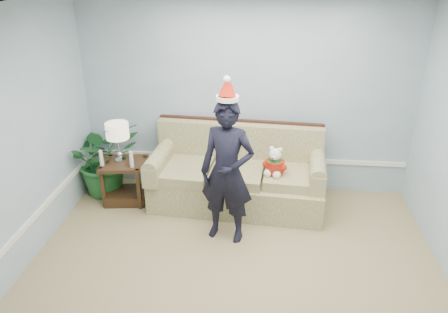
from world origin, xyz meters
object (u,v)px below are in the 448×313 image
Objects in this scene: side_table at (126,186)px; teddy_bear at (275,165)px; man at (227,172)px; sofa at (238,177)px; houseplant at (104,158)px; table_lamp at (117,132)px.

teddy_bear reaches higher than side_table.
teddy_bear is (0.55, 0.60, -0.16)m from man.
teddy_bear is at bearing -2.71° from side_table.
sofa reaches higher than teddy_bear.
houseplant is at bearing -178.65° from sofa.
man is at bearing -114.30° from teddy_bear.
man is 4.49× the size of teddy_bear.
side_table is (-1.52, -0.13, -0.15)m from sofa.
table_lamp reaches higher than side_table.
side_table is 0.51m from houseplant.
sofa is at bearing 4.88° from side_table.
man reaches higher than table_lamp.
table_lamp is at bearing -172.48° from sofa.
sofa is 1.69m from table_lamp.
sofa is 1.35× the size of man.
sofa reaches higher than side_table.
table_lamp is (-1.57, -0.10, 0.62)m from sofa.
table_lamp reaches higher than sofa.
table_lamp reaches higher than teddy_bear.
side_table is 0.63× the size of houseplant.
man reaches higher than teddy_bear.
houseplant is 2.05m from man.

